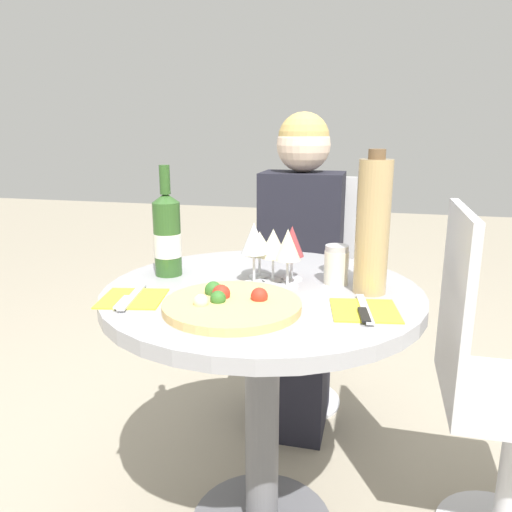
% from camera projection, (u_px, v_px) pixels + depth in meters
% --- Properties ---
extents(dining_table, '(0.83, 0.83, 0.75)m').
position_uv_depth(dining_table, '(262.00, 347.00, 1.35)').
color(dining_table, slate).
rests_on(dining_table, ground_plane).
extents(chair_behind_diner, '(0.41, 0.41, 0.96)m').
position_uv_depth(chair_behind_diner, '(303.00, 294.00, 2.14)').
color(chair_behind_diner, silver).
rests_on(chair_behind_diner, ground_plane).
extents(seated_diner, '(0.32, 0.43, 1.22)m').
position_uv_depth(seated_diner, '(298.00, 280.00, 1.98)').
color(seated_diner, black).
rests_on(seated_diner, ground_plane).
extents(chair_empty_side, '(0.41, 0.41, 0.96)m').
position_uv_depth(chair_empty_side, '(493.00, 390.00, 1.36)').
color(chair_empty_side, silver).
rests_on(chair_empty_side, ground_plane).
extents(pizza_large, '(0.32, 0.32, 0.05)m').
position_uv_depth(pizza_large, '(231.00, 304.00, 1.15)').
color(pizza_large, '#DBB26B').
rests_on(pizza_large, dining_table).
extents(wine_bottle, '(0.08, 0.08, 0.31)m').
position_uv_depth(wine_bottle, '(167.00, 235.00, 1.40)').
color(wine_bottle, '#2D5623').
rests_on(wine_bottle, dining_table).
extents(tall_carafe, '(0.08, 0.08, 0.36)m').
position_uv_depth(tall_carafe, '(373.00, 227.00, 1.23)').
color(tall_carafe, tan).
rests_on(tall_carafe, dining_table).
extents(sugar_shaker, '(0.07, 0.07, 0.11)m').
position_uv_depth(sugar_shaker, '(336.00, 265.00, 1.33)').
color(sugar_shaker, silver).
rests_on(sugar_shaker, dining_table).
extents(wine_glass_back_left, '(0.08, 0.08, 0.13)m').
position_uv_depth(wine_glass_back_left, '(260.00, 244.00, 1.38)').
color(wine_glass_back_left, silver).
rests_on(wine_glass_back_left, dining_table).
extents(wine_glass_center, '(0.08, 0.08, 0.15)m').
position_uv_depth(wine_glass_center, '(273.00, 244.00, 1.34)').
color(wine_glass_center, silver).
rests_on(wine_glass_center, dining_table).
extents(wine_glass_front_right, '(0.07, 0.07, 0.15)m').
position_uv_depth(wine_glass_front_right, '(288.00, 246.00, 1.30)').
color(wine_glass_front_right, silver).
rests_on(wine_glass_front_right, dining_table).
extents(wine_glass_front_left, '(0.07, 0.07, 0.17)m').
position_uv_depth(wine_glass_front_left, '(254.00, 240.00, 1.31)').
color(wine_glass_front_left, silver).
rests_on(wine_glass_front_left, dining_table).
extents(wine_glass_back_right, '(0.07, 0.07, 0.15)m').
position_uv_depth(wine_glass_back_right, '(292.00, 242.00, 1.36)').
color(wine_glass_back_right, silver).
rests_on(wine_glass_back_right, dining_table).
extents(place_setting_left, '(0.18, 0.19, 0.01)m').
position_uv_depth(place_setting_left, '(132.00, 298.00, 1.22)').
color(place_setting_left, yellow).
rests_on(place_setting_left, dining_table).
extents(place_setting_right, '(0.17, 0.19, 0.01)m').
position_uv_depth(place_setting_right, '(365.00, 310.00, 1.14)').
color(place_setting_right, yellow).
rests_on(place_setting_right, dining_table).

